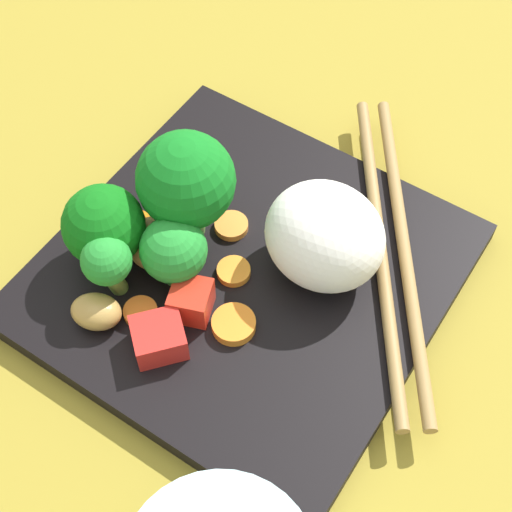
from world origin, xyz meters
TOP-DOWN VIEW (x-y plane):
  - ground_plane at (0.00, 0.00)cm, footprint 110.00×110.00cm
  - square_plate at (0.00, 0.00)cm, footprint 24.02×24.02cm
  - rice_mound at (3.79, 2.57)cm, footprint 8.19×7.59cm
  - broccoli_floret_0 at (-7.61, -3.47)cm, footprint 4.93×4.93cm
  - broccoli_floret_1 at (-3.35, -2.59)cm, footprint 4.00×4.00cm
  - broccoli_floret_2 at (-4.51, 0.74)cm, footprint 5.90×5.90cm
  - broccoli_floret_3 at (-5.92, -5.42)cm, footprint 2.95×2.95cm
  - carrot_slice_0 at (-0.50, -0.68)cm, footprint 2.16×2.16cm
  - carrot_slice_1 at (-2.42, 2.15)cm, footprint 2.20×2.20cm
  - carrot_slice_2 at (1.45, -3.84)cm, footprint 2.60×2.60cm
  - carrot_slice_3 at (-3.70, -5.90)cm, footprint 2.38×2.38cm
  - carrot_slice_4 at (-7.78, -1.19)cm, footprint 2.88×2.88cm
  - pepper_chunk_0 at (-1.53, -7.03)cm, footprint 3.91×3.92cm
  - pepper_chunk_1 at (-1.27, -4.11)cm, footprint 2.88×2.90cm
  - chicken_piece_1 at (-5.60, -7.47)cm, footprint 3.57×3.12cm
  - chicken_piece_2 at (-5.18, -2.02)cm, footprint 4.97×4.94cm
  - chopstick_pair at (6.97, 5.83)cm, footprint 14.52×21.70cm

SIDE VIEW (x-z plane):
  - ground_plane at x=0.00cm, z-range -2.00..0.00cm
  - square_plate at x=0.00cm, z-range 0.00..1.45cm
  - carrot_slice_4 at x=-7.78cm, z-range 1.45..1.91cm
  - carrot_slice_3 at x=-3.70cm, z-range 1.45..1.93cm
  - carrot_slice_0 at x=-0.50cm, z-range 1.45..1.94cm
  - carrot_slice_1 at x=-2.42cm, z-range 1.45..1.95cm
  - carrot_slice_2 at x=1.45cm, z-range 1.45..2.12cm
  - chopstick_pair at x=6.97cm, z-range 1.45..2.25cm
  - chicken_piece_1 at x=-5.60cm, z-range 1.45..3.33cm
  - pepper_chunk_0 at x=-1.53cm, z-range 1.45..3.39cm
  - pepper_chunk_1 at x=-1.27cm, z-range 1.45..3.56cm
  - chicken_piece_2 at x=-5.18cm, z-range 1.45..4.25cm
  - broccoli_floret_1 at x=-3.35cm, z-range 1.78..6.64cm
  - rice_mound at x=3.79cm, z-range 1.45..7.62cm
  - broccoli_floret_0 at x=-7.61cm, z-range 1.71..7.51cm
  - broccoli_floret_3 at x=-5.92cm, z-range 2.17..7.12cm
  - broccoli_floret_2 at x=-4.51cm, z-range 2.30..10.20cm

